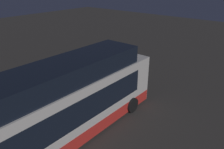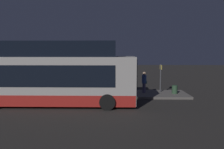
{
  "view_description": "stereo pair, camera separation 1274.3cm",
  "coord_description": "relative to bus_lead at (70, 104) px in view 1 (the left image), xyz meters",
  "views": [
    {
      "loc": [
        -5.91,
        -7.86,
        7.75
      ],
      "look_at": [
        4.06,
        0.53,
        1.95
      ],
      "focal_mm": 35.0,
      "sensor_mm": 36.0,
      "label": 1
    },
    {
      "loc": [
        4.35,
        -14.16,
        3.58
      ],
      "look_at": [
        4.06,
        0.53,
        1.95
      ],
      "focal_mm": 35.0,
      "sensor_mm": 36.0,
      "label": 2
    }
  ],
  "objects": [
    {
      "name": "bus_lead",
      "position": [
        0.0,
        0.0,
        0.0
      ],
      "size": [
        11.1,
        2.77,
        4.16
      ],
      "color": "#B2ADA8",
      "rests_on": "ground"
    },
    {
      "name": "passenger_boarding",
      "position": [
        0.17,
        2.33,
        -0.84
      ],
      "size": [
        0.46,
        0.46,
        1.59
      ],
      "rotation": [
        0.0,
        0.0,
        0.39
      ],
      "color": "#4C476B",
      "rests_on": "platform"
    },
    {
      "name": "platform",
      "position": [
        0.01,
        3.16,
        -1.78
      ],
      "size": [
        20.0,
        2.97,
        0.17
      ],
      "color": "#605B56",
      "rests_on": "ground"
    },
    {
      "name": "ground",
      "position": [
        0.01,
        0.07,
        -1.87
      ],
      "size": [
        80.0,
        80.0,
        0.0
      ],
      "primitive_type": "plane",
      "color": "#2B2826"
    },
    {
      "name": "suitcase",
      "position": [
        0.47,
        2.93,
        -1.39
      ],
      "size": [
        0.41,
        0.23,
        0.84
      ],
      "color": "#334C7F",
      "rests_on": "platform"
    },
    {
      "name": "trash_bin",
      "position": [
        9.0,
        3.06,
        -1.37
      ],
      "size": [
        0.44,
        0.44,
        0.65
      ],
      "color": "#2D4C33",
      "rests_on": "platform"
    },
    {
      "name": "passenger_waiting",
      "position": [
        6.62,
        3.41,
        -0.78
      ],
      "size": [
        0.52,
        0.62,
        1.69
      ],
      "rotation": [
        0.0,
        0.0,
        -0.43
      ],
      "color": "#4C476B",
      "rests_on": "platform"
    },
    {
      "name": "passenger_with_bags",
      "position": [
        1.06,
        2.36,
        -0.71
      ],
      "size": [
        0.39,
        0.39,
        1.81
      ],
      "rotation": [
        0.0,
        0.0,
        1.54
      ],
      "color": "#2D2D33",
      "rests_on": "platform"
    },
    {
      "name": "sign_post",
      "position": [
        8.0,
        3.76,
        -0.27
      ],
      "size": [
        0.1,
        0.72,
        2.28
      ],
      "color": "#4C4C51",
      "rests_on": "platform"
    }
  ]
}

